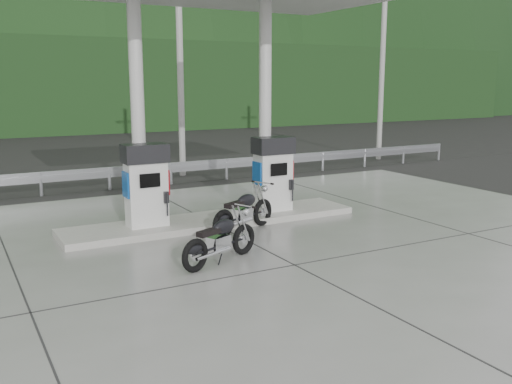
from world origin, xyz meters
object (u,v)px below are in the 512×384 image
gas_pump_left (146,185)px  motorcycle_left (220,240)px  gas_pump_right (273,174)px  motorcycle_right (244,212)px

gas_pump_left → motorcycle_left: size_ratio=1.00×
motorcycle_left → gas_pump_left: bearing=77.5°
gas_pump_right → motorcycle_left: (-2.71, -2.71, -0.62)m
gas_pump_right → motorcycle_right: gas_pump_right is taller
motorcycle_left → motorcycle_right: motorcycle_right is taller
gas_pump_right → motorcycle_right: 1.74m
gas_pump_left → motorcycle_right: gas_pump_left is taller
motorcycle_left → motorcycle_right: size_ratio=0.96×
gas_pump_left → motorcycle_left: gas_pump_left is taller
gas_pump_left → motorcycle_right: (1.89, -0.96, -0.60)m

